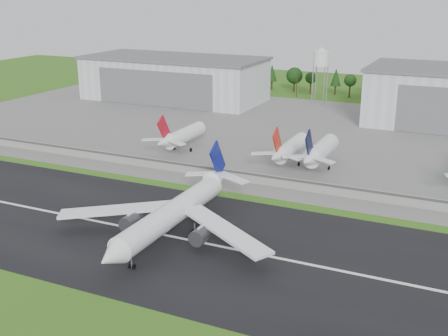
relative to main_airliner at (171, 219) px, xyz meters
The scene contains 13 objects.
ground 13.03m from the main_airliner, 127.60° to the right, with size 600.00×600.00×0.00m, color #2B6217.
runway 8.83m from the main_airliner, behind, with size 320.00×60.00×0.10m, color black.
runway_centerline 8.79m from the main_airliner, behind, with size 220.00×1.00×0.02m, color white.
apron 110.79m from the main_airliner, 93.82° to the left, with size 320.00×150.00×0.10m, color slate.
blast_fence 46.12m from the main_airliner, 99.21° to the left, with size 240.00×0.61×3.50m.
hangar_west 178.36m from the main_airliner, 119.35° to the left, with size 97.00×44.00×23.20m.
water_tower 176.97m from the main_airliner, 94.03° to the left, with size 8.40×8.40×29.40m.
utility_poles 190.64m from the main_airliner, 92.22° to the left, with size 230.00×3.00×12.00m, color black, non-canonical shape.
treeline 205.63m from the main_airliner, 92.05° to the left, with size 320.00×16.00×22.00m, color black, non-canonical shape.
main_airliner is the anchor object (origin of this frame).
parked_jet_red_a 75.42m from the main_airliner, 117.37° to the left, with size 7.36×31.29×16.48m.
parked_jet_red_b 67.36m from the main_airliner, 83.95° to the left, with size 7.36×31.29×16.51m.
parked_jet_navy 69.30m from the main_airliner, 75.28° to the left, with size 7.36×31.29×16.79m.
Camera 1 is at (71.33, -98.60, 58.14)m, focal length 45.00 mm.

